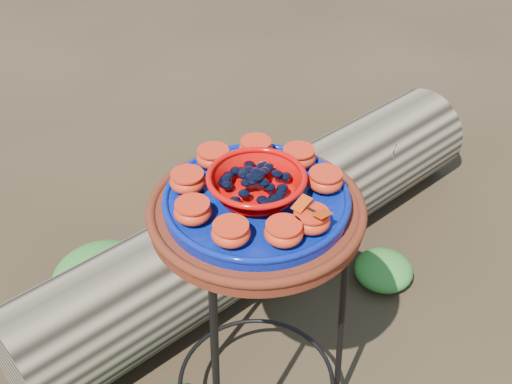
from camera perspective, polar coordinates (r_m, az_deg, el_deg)
plant_stand at (r=1.58m, az=0.04°, el=-12.14°), size 0.44×0.44×0.70m
terracotta_saucer at (r=1.32m, az=0.05°, el=-1.86°), size 0.44×0.44×0.04m
cobalt_plate at (r=1.30m, az=0.05°, el=-0.83°), size 0.38×0.38×0.03m
red_bowl at (r=1.27m, az=0.05°, el=0.52°), size 0.19×0.19×0.05m
glass_gems at (r=1.25m, az=0.05°, el=1.93°), size 0.15×0.15×0.03m
orange_half_0 at (r=1.21m, az=4.92°, el=-2.54°), size 0.07×0.07×0.04m
orange_half_1 at (r=1.31m, az=6.16°, el=1.00°), size 0.07×0.07×0.04m
orange_half_2 at (r=1.37m, az=3.81°, el=3.11°), size 0.07×0.07×0.04m
orange_half_3 at (r=1.39m, az=-0.01°, el=3.88°), size 0.07×0.07×0.04m
orange_half_4 at (r=1.37m, az=-3.82°, el=3.07°), size 0.07×0.07×0.04m
orange_half_5 at (r=1.30m, az=-6.10°, el=0.93°), size 0.07×0.07×0.04m
orange_half_6 at (r=1.23m, az=-5.64°, el=-1.75°), size 0.07×0.07×0.04m
orange_half_7 at (r=1.18m, az=-2.25°, el=-3.68°), size 0.07×0.07×0.04m
orange_half_8 at (r=1.18m, az=2.47°, el=-3.65°), size 0.07×0.07×0.04m
butterfly at (r=1.19m, az=4.99°, el=-1.53°), size 0.10×0.07×0.01m
driftwood_log at (r=2.13m, az=0.71°, el=-2.79°), size 1.82×0.66×0.33m
foliage_right at (r=2.18m, az=11.27°, el=-6.74°), size 0.20×0.20×0.10m
foliage_back at (r=2.13m, az=-13.41°, el=-7.41°), size 0.33×0.33×0.17m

